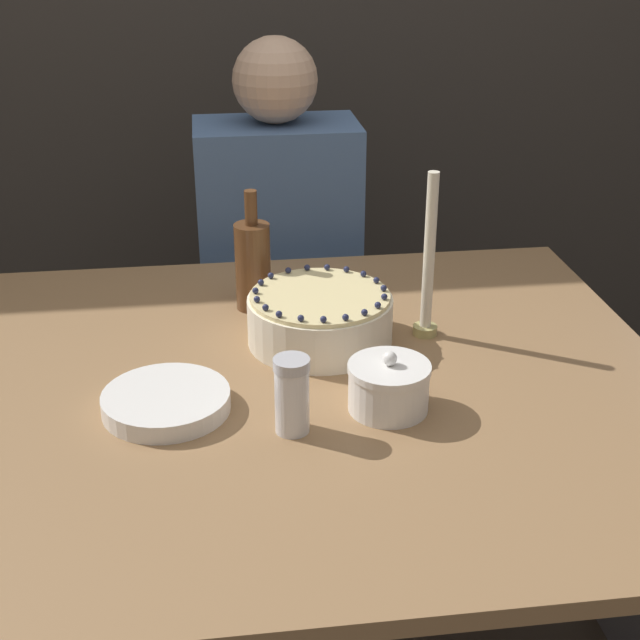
# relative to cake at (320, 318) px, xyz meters

# --- Properties ---
(dining_table) EXTENTS (1.40, 1.16, 0.75)m
(dining_table) POSITION_rel_cake_xyz_m (-0.08, -0.15, -0.15)
(dining_table) COLOR #936D47
(dining_table) RESTS_ON ground_plane
(cake) EXTENTS (0.27, 0.27, 0.11)m
(cake) POSITION_rel_cake_xyz_m (0.00, 0.00, 0.00)
(cake) COLOR #EFE5CC
(cake) RESTS_ON dining_table
(sugar_bowl) EXTENTS (0.14, 0.14, 0.11)m
(sugar_bowl) POSITION_rel_cake_xyz_m (0.08, -0.26, -0.01)
(sugar_bowl) COLOR white
(sugar_bowl) RESTS_ON dining_table
(sugar_shaker) EXTENTS (0.06, 0.06, 0.13)m
(sugar_shaker) POSITION_rel_cake_xyz_m (-0.08, -0.30, 0.02)
(sugar_shaker) COLOR white
(sugar_shaker) RESTS_ON dining_table
(plate_stack) EXTENTS (0.21, 0.21, 0.03)m
(plate_stack) POSITION_rel_cake_xyz_m (-0.28, -0.22, -0.03)
(plate_stack) COLOR white
(plate_stack) RESTS_ON dining_table
(candle) EXTENTS (0.05, 0.05, 0.32)m
(candle) POSITION_rel_cake_xyz_m (0.21, 0.00, 0.09)
(candle) COLOR tan
(candle) RESTS_ON dining_table
(bottle) EXTENTS (0.07, 0.07, 0.25)m
(bottle) POSITION_rel_cake_xyz_m (-0.11, 0.17, 0.05)
(bottle) COLOR brown
(bottle) RESTS_ON dining_table
(person_man_blue_shirt) EXTENTS (0.40, 0.34, 1.23)m
(person_man_blue_shirt) POSITION_rel_cake_xyz_m (-0.02, 0.63, -0.27)
(person_man_blue_shirt) COLOR #473D33
(person_man_blue_shirt) RESTS_ON ground_plane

